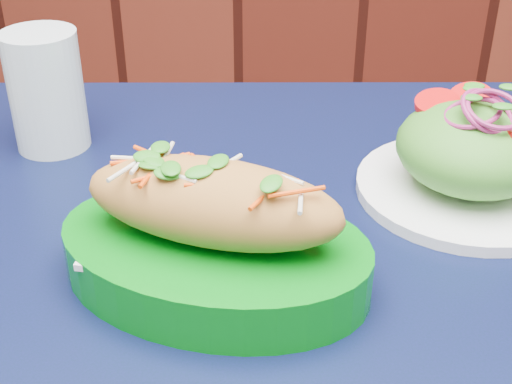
{
  "coord_description": "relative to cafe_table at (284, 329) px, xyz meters",
  "views": [
    {
      "loc": [
        0.25,
        0.75,
        1.13
      ],
      "look_at": [
        0.21,
        1.28,
        0.81
      ],
      "focal_mm": 50.0,
      "sensor_mm": 36.0,
      "label": 1
    }
  ],
  "objects": [
    {
      "name": "water_glass",
      "position": [
        -0.28,
        0.19,
        0.15
      ],
      "size": [
        0.08,
        0.08,
        0.13
      ],
      "primitive_type": "cylinder",
      "color": "silver",
      "rests_on": "cafe_table"
    },
    {
      "name": "banh_mi_basket",
      "position": [
        -0.06,
        -0.04,
        0.13
      ],
      "size": [
        0.29,
        0.22,
        0.12
      ],
      "rotation": [
        0.0,
        0.0,
        -0.2
      ],
      "color": "#01750F",
      "rests_on": "cafe_table"
    },
    {
      "name": "salad_plate",
      "position": [
        0.18,
        0.12,
        0.13
      ],
      "size": [
        0.22,
        0.22,
        0.11
      ],
      "rotation": [
        0.0,
        0.0,
        0.17
      ],
      "color": "white",
      "rests_on": "cafe_table"
    },
    {
      "name": "cafe_table",
      "position": [
        0.0,
        0.0,
        0.0
      ],
      "size": [
        0.87,
        0.87,
        0.75
      ],
      "rotation": [
        0.0,
        0.0,
        0.09
      ],
      "color": "black",
      "rests_on": "ground"
    }
  ]
}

